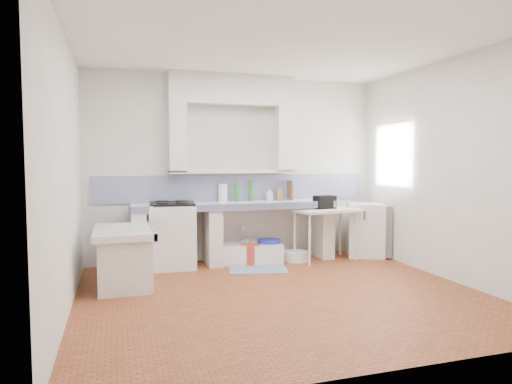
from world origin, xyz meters
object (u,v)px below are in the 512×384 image
object	(u,v)px
stove	(173,236)
side_table	(326,235)
fridge	(365,230)
sink	(246,253)

from	to	relation	value
stove	side_table	distance (m)	2.30
side_table	fridge	distance (m)	0.74
sink	side_table	distance (m)	1.25
sink	side_table	world-z (taller)	side_table
stove	sink	bearing A→B (deg)	6.27
stove	sink	world-z (taller)	stove
side_table	sink	bearing A→B (deg)	160.31
stove	sink	distance (m)	1.14
sink	fridge	world-z (taller)	fridge
side_table	fridge	world-z (taller)	fridge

